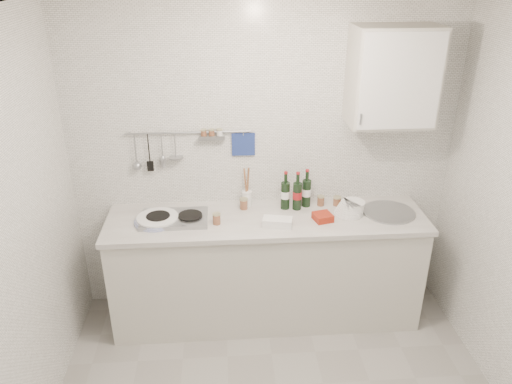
% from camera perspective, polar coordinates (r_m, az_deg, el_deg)
% --- Properties ---
extents(ceiling, '(3.00, 3.00, 0.00)m').
position_cam_1_polar(ceiling, '(2.28, 4.37, 19.68)').
color(ceiling, silver).
rests_on(ceiling, back_wall).
extents(back_wall, '(3.00, 0.02, 2.50)m').
position_cam_1_polar(back_wall, '(3.94, 0.89, 3.42)').
color(back_wall, silver).
rests_on(back_wall, floor).
extents(counter, '(2.44, 0.64, 0.96)m').
position_cam_1_polar(counter, '(4.07, 1.27, -8.92)').
color(counter, beige).
rests_on(counter, floor).
extents(wall_rail, '(0.98, 0.09, 0.34)m').
position_cam_1_polar(wall_rail, '(3.84, -7.98, 5.39)').
color(wall_rail, '#93969B').
rests_on(wall_rail, back_wall).
extents(wall_cabinet, '(0.60, 0.38, 0.70)m').
position_cam_1_polar(wall_cabinet, '(3.75, 15.39, 12.60)').
color(wall_cabinet, beige).
rests_on(wall_cabinet, back_wall).
extents(plate_stack_hob, '(0.33, 0.33, 0.04)m').
position_cam_1_polar(plate_stack_hob, '(3.81, -11.27, -3.08)').
color(plate_stack_hob, '#5365BD').
rests_on(plate_stack_hob, counter).
extents(plate_stack_sink, '(0.24, 0.23, 0.10)m').
position_cam_1_polar(plate_stack_sink, '(3.91, 10.76, -1.82)').
color(plate_stack_sink, white).
rests_on(plate_stack_sink, counter).
extents(wine_bottles, '(0.24, 0.12, 0.31)m').
position_cam_1_polar(wine_bottles, '(3.90, 4.65, 0.26)').
color(wine_bottles, black).
rests_on(wine_bottles, counter).
extents(butter_dish, '(0.23, 0.15, 0.06)m').
position_cam_1_polar(butter_dish, '(3.67, 2.47, -3.48)').
color(butter_dish, white).
rests_on(butter_dish, counter).
extents(strawberry_punnet, '(0.16, 0.16, 0.05)m').
position_cam_1_polar(strawberry_punnet, '(3.79, 7.64, -2.85)').
color(strawberry_punnet, '#A82412').
rests_on(strawberry_punnet, counter).
extents(utensil_crock, '(0.08, 0.08, 0.33)m').
position_cam_1_polar(utensil_crock, '(3.96, -1.06, -0.49)').
color(utensil_crock, white).
rests_on(utensil_crock, counter).
extents(jar_a, '(0.07, 0.07, 0.09)m').
position_cam_1_polar(jar_a, '(3.91, -1.41, -1.33)').
color(jar_a, brown).
rests_on(jar_a, counter).
extents(jar_b, '(0.07, 0.07, 0.07)m').
position_cam_1_polar(jar_b, '(4.02, 9.25, -1.02)').
color(jar_b, brown).
rests_on(jar_b, counter).
extents(jar_c, '(0.06, 0.06, 0.08)m').
position_cam_1_polar(jar_c, '(4.00, 7.41, -0.97)').
color(jar_c, brown).
rests_on(jar_c, counter).
extents(jar_d, '(0.06, 0.06, 0.09)m').
position_cam_1_polar(jar_d, '(3.71, -4.53, -3.04)').
color(jar_d, brown).
rests_on(jar_d, counter).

